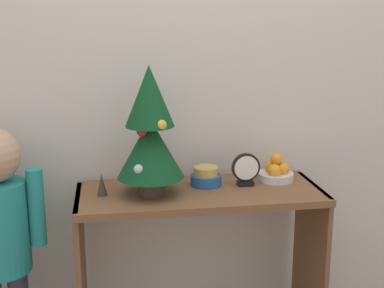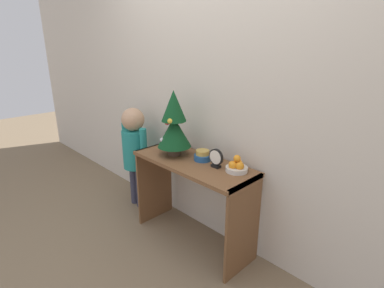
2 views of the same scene
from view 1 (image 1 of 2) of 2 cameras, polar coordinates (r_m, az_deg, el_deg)
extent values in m
cube|color=beige|center=(2.41, -0.15, 8.83)|extent=(7.00, 0.05, 2.50)
cube|color=brown|center=(2.28, 0.86, -5.34)|extent=(1.04, 0.42, 0.03)
cube|color=brown|center=(2.39, -11.67, -13.79)|extent=(0.02, 0.39, 0.73)
cube|color=brown|center=(2.55, 12.48, -12.05)|extent=(0.02, 0.39, 0.73)
cylinder|color=#4C3828|center=(2.23, -4.38, -4.71)|extent=(0.11, 0.11, 0.05)
cylinder|color=brown|center=(2.22, -4.40, -3.61)|extent=(0.02, 0.02, 0.04)
cone|color=#0F421E|center=(2.18, -4.46, -0.43)|extent=(0.28, 0.28, 0.25)
cone|color=#0F421E|center=(2.14, -4.57, 5.14)|extent=(0.20, 0.20, 0.25)
sphere|color=gold|center=(2.09, -3.34, 2.02)|extent=(0.05, 0.05, 0.05)
sphere|color=silver|center=(2.12, -5.72, -2.69)|extent=(0.04, 0.04, 0.04)
sphere|color=red|center=(2.12, -5.39, 1.34)|extent=(0.04, 0.04, 0.04)
sphere|color=red|center=(2.19, -2.50, -2.00)|extent=(0.05, 0.05, 0.05)
sphere|color=gold|center=(2.25, -4.86, 1.85)|extent=(0.04, 0.04, 0.04)
cylinder|color=silver|center=(2.43, 8.91, -3.44)|extent=(0.16, 0.16, 0.03)
sphere|color=orange|center=(2.43, 9.64, -2.65)|extent=(0.06, 0.06, 0.06)
sphere|color=orange|center=(2.45, 8.50, -2.48)|extent=(0.06, 0.06, 0.06)
sphere|color=orange|center=(2.40, 8.78, -2.85)|extent=(0.06, 0.06, 0.06)
sphere|color=orange|center=(2.41, 8.98, -1.58)|extent=(0.05, 0.05, 0.05)
cylinder|color=#235189|center=(2.34, 1.50, -3.86)|extent=(0.13, 0.13, 0.05)
cylinder|color=gold|center=(2.32, 1.50, -2.89)|extent=(0.11, 0.11, 0.04)
cube|color=black|center=(2.35, 5.72, -4.18)|extent=(0.07, 0.04, 0.02)
cylinder|color=black|center=(2.33, 5.76, -2.49)|extent=(0.12, 0.02, 0.12)
cylinder|color=white|center=(2.32, 5.82, -2.56)|extent=(0.11, 0.00, 0.11)
cone|color=#382D23|center=(2.23, -9.59, -4.28)|extent=(0.04, 0.04, 0.09)
cylinder|color=teal|center=(2.28, -16.25, -6.50)|extent=(0.07, 0.07, 0.32)
camera|label=2|loc=(2.03, 65.38, 10.14)|focal=28.00mm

